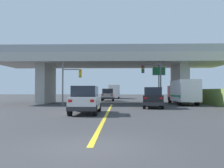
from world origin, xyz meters
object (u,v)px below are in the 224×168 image
sedan_oncoming (108,95)px  traffic_signal_farside (69,79)px  suv_lead (86,100)px  box_truck (183,92)px  highway_sign (159,75)px  suv_crossing (153,98)px  traffic_signal_nearside (154,76)px  semi_truck_distant (114,91)px

sedan_oncoming → traffic_signal_farside: traffic_signal_farside is taller
traffic_signal_farside → sedan_oncoming: bearing=70.7°
suv_lead → sedan_oncoming: bearing=88.4°
box_truck → highway_sign: (-2.69, 1.37, 2.07)m
box_truck → suv_crossing: bearing=-128.4°
suv_crossing → traffic_signal_nearside: 5.06m
sedan_oncoming → traffic_signal_farside: size_ratio=0.88×
highway_sign → semi_truck_distant: bearing=105.6°
sedan_oncoming → semi_truck_distant: semi_truck_distant is taller
traffic_signal_nearside → semi_truck_distant: traffic_signal_nearside is taller
traffic_signal_farside → semi_truck_distant: traffic_signal_farside is taller
box_truck → sedan_oncoming: 14.07m
box_truck → highway_sign: highway_sign is taller
traffic_signal_farside → semi_truck_distant: bearing=78.8°
highway_sign → semi_truck_distant: size_ratio=0.67×
sedan_oncoming → box_truck: bearing=-46.9°
sedan_oncoming → traffic_signal_farside: bearing=-109.3°
highway_sign → traffic_signal_farside: bearing=-166.3°
suv_crossing → traffic_signal_nearside: traffic_signal_nearside is taller
box_truck → sedan_oncoming: size_ratio=1.64×
box_truck → highway_sign: bearing=153.1°
semi_truck_distant → traffic_signal_farside: bearing=-101.2°
highway_sign → sedan_oncoming: bearing=127.9°
traffic_signal_farside → highway_sign: traffic_signal_farside is taller
suv_crossing → suv_lead: bearing=-125.7°
suv_lead → suv_crossing: size_ratio=0.94×
box_truck → traffic_signal_nearside: (-3.67, -1.22, 1.81)m
traffic_signal_nearside → traffic_signal_farside: bearing=-179.6°
box_truck → suv_lead: bearing=-130.8°
traffic_signal_nearside → suv_crossing: bearing=-100.2°
suv_crossing → highway_sign: size_ratio=0.99×
traffic_signal_farside → semi_truck_distant: 25.03m
suv_lead → traffic_signal_farside: 11.31m
suv_crossing → box_truck: bearing=58.7°
traffic_signal_farside → highway_sign: size_ratio=1.03×
sedan_oncoming → traffic_signal_nearside: (5.95, -11.48, 2.37)m
suv_lead → box_truck: size_ratio=0.63×
traffic_signal_nearside → highway_sign: 2.78m
suv_crossing → box_truck: 7.20m
suv_lead → traffic_signal_nearside: traffic_signal_nearside is taller
suv_crossing → semi_truck_distant: 29.16m
traffic_signal_nearside → traffic_signal_farside: traffic_signal_nearside is taller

